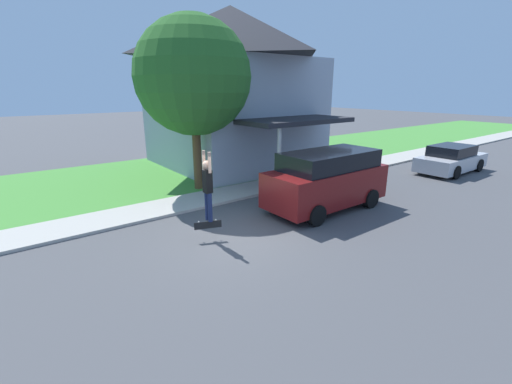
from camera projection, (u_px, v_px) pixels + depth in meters
name	position (u px, v px, depth m)	size (l,w,h in m)	color
ground_plane	(233.00, 236.00, 10.27)	(120.00, 120.00, 0.00)	#49494C
lawn	(243.00, 164.00, 19.83)	(10.00, 80.00, 0.08)	#478E38
sidewalk	(296.00, 180.00, 16.47)	(1.80, 80.00, 0.10)	#ADA89E
house	(232.00, 86.00, 18.82)	(10.82, 8.19, 8.32)	#99A3B2
lawn_tree_near	(193.00, 77.00, 13.65)	(4.68, 4.68, 6.98)	brown
suv_parked	(327.00, 179.00, 12.34)	(2.10, 4.68, 2.13)	maroon
car_down_street	(451.00, 159.00, 18.02)	(1.96, 4.49, 1.43)	#B7B7BC
skateboarder	(208.00, 186.00, 9.62)	(0.41, 0.24, 2.03)	#192347
skateboard	(208.00, 225.00, 9.90)	(0.34, 0.74, 0.26)	black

